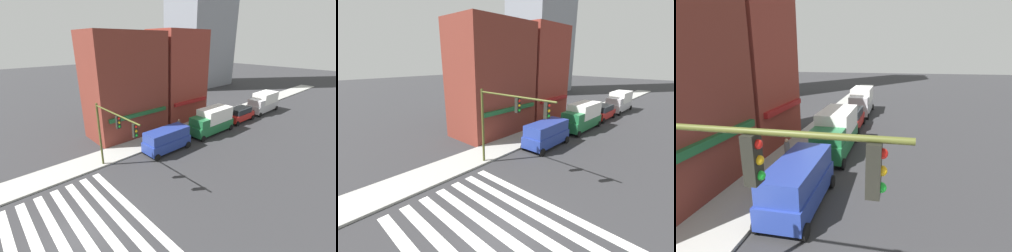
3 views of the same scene
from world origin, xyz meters
TOP-DOWN VIEW (x-y plane):
  - ground_plane at (0.00, 0.00)m, footprint 200.00×200.00m
  - sidewalk_left at (0.00, 7.50)m, footprint 120.00×3.00m
  - crosswalk_stripes at (-0.00, 0.00)m, footprint 7.23×10.80m
  - storefront_row at (14.25, 11.50)m, footprint 16.18×5.30m
  - traffic_signal at (4.59, 4.01)m, footprint 0.32×6.30m
  - van_blue at (10.82, 4.70)m, footprint 5.01×2.22m
  - box_truck_green at (18.07, 4.70)m, footprint 6.21×2.42m
  - suv_red at (24.40, 4.70)m, footprint 4.71×2.12m
  - box_truck_silver at (31.02, 4.70)m, footprint 6.21×2.42m
  - pedestrian_grey_coat at (14.78, 7.02)m, footprint 0.32×0.32m

SIDE VIEW (x-z plane):
  - ground_plane at x=0.00m, z-range 0.00..0.00m
  - crosswalk_stripes at x=0.00m, z-range 0.00..0.01m
  - sidewalk_left at x=0.00m, z-range 0.00..0.15m
  - suv_red at x=24.40m, z-range 0.06..2.00m
  - pedestrian_grey_coat at x=14.78m, z-range 0.19..1.96m
  - van_blue at x=10.82m, z-range 0.12..2.46m
  - box_truck_green at x=18.07m, z-range 0.07..3.11m
  - box_truck_silver at x=31.02m, z-range 0.07..3.11m
  - traffic_signal at x=4.59m, z-range 1.39..7.20m
  - storefront_row at x=14.25m, z-range -0.10..11.86m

